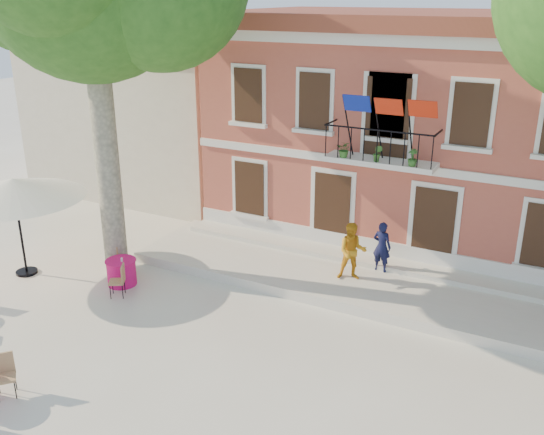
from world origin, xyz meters
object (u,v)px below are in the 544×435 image
(pedestrian_orange, at_px, (352,252))
(patio_umbrella, at_px, (14,189))
(pedestrian_navy, at_px, (382,247))
(cafe_table_3, at_px, (121,271))

(pedestrian_orange, bearing_deg, patio_umbrella, 178.93)
(pedestrian_navy, xyz_separation_m, cafe_table_3, (-6.62, -3.83, -0.65))
(patio_umbrella, relative_size, pedestrian_orange, 2.39)
(patio_umbrella, height_order, cafe_table_3, patio_umbrella)
(cafe_table_3, bearing_deg, pedestrian_orange, 25.71)
(patio_umbrella, height_order, pedestrian_orange, patio_umbrella)
(cafe_table_3, bearing_deg, pedestrian_navy, 30.05)
(pedestrian_navy, distance_m, pedestrian_orange, 1.09)
(patio_umbrella, relative_size, cafe_table_3, 2.19)
(patio_umbrella, xyz_separation_m, cafe_table_3, (3.10, 0.79, -2.30))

